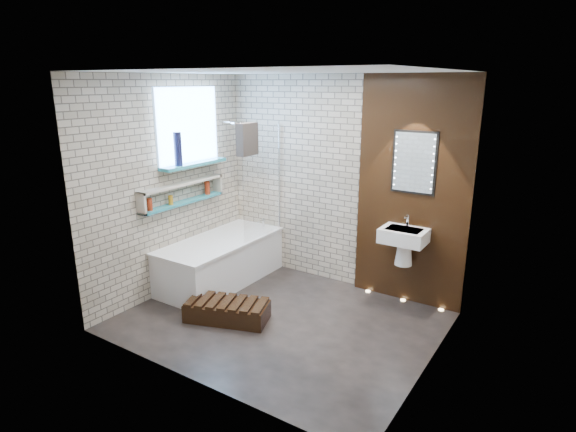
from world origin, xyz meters
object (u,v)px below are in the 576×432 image
Objects in this scene: bathtub at (221,260)px; washbasin at (404,241)px; led_mirror at (414,163)px; bath_screen at (262,182)px; walnut_step at (227,311)px.

washbasin is at bearing 16.01° from bathtub.
bathtub is at bearing -160.22° from led_mirror.
bath_screen is 2.41× the size of washbasin.
walnut_step is at bearing -45.91° from bathtub.
led_mirror reaches higher than bathtub.
bathtub is 3.00× the size of washbasin.
led_mirror is at bearing 46.62° from walnut_step.
led_mirror is at bearing 10.66° from bath_screen.
washbasin is at bearing 43.50° from walnut_step.
washbasin is 0.65× the size of walnut_step.
bath_screen is 2.00× the size of led_mirror.
walnut_step is (0.73, -0.75, -0.19)m from bathtub.
led_mirror is (1.82, 0.34, 0.37)m from bath_screen.
washbasin is (1.82, 0.18, -0.49)m from bath_screen.
led_mirror is at bearing 19.78° from bathtub.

